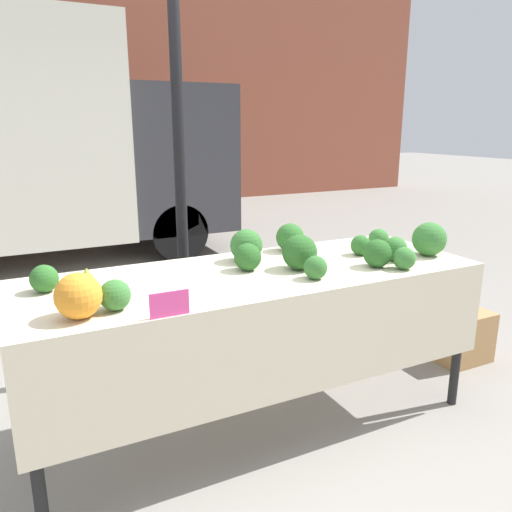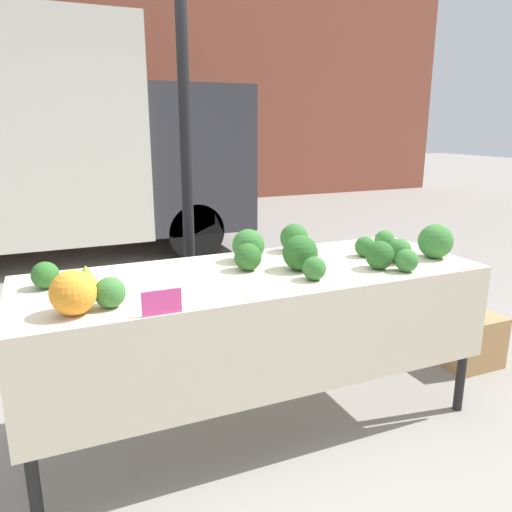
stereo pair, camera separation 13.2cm
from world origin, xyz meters
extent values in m
plane|color=gray|center=(0.00, 0.00, 0.00)|extent=(40.00, 40.00, 0.00)
cube|color=brown|center=(0.00, 8.12, 2.48)|extent=(16.00, 0.60, 4.96)
cylinder|color=black|center=(-0.12, 0.79, 1.33)|extent=(0.07, 0.07, 2.65)
cube|color=#333338|center=(0.80, 4.23, 1.15)|extent=(1.27, 1.88, 1.70)
cylinder|color=black|center=(0.67, 3.40, 0.33)|extent=(0.67, 0.22, 0.67)
cylinder|color=black|center=(0.67, 5.06, 0.33)|extent=(0.67, 0.22, 0.67)
cube|color=beige|center=(0.00, 0.00, 0.83)|extent=(2.30, 0.81, 0.03)
cube|color=beige|center=(0.00, -0.40, 0.58)|extent=(2.30, 0.01, 0.46)
cylinder|color=black|center=(-1.09, -0.35, 0.41)|extent=(0.05, 0.05, 0.81)
cylinder|color=black|center=(1.09, -0.35, 0.41)|extent=(0.05, 0.05, 0.81)
cylinder|color=black|center=(-1.09, 0.35, 0.41)|extent=(0.05, 0.05, 0.81)
cylinder|color=black|center=(1.09, 0.35, 0.41)|extent=(0.05, 0.05, 0.81)
sphere|color=orange|center=(-0.87, -0.26, 0.93)|extent=(0.18, 0.18, 0.18)
cone|color=#93B238|center=(-0.80, 0.02, 0.90)|extent=(0.15, 0.15, 0.12)
sphere|color=#387533|center=(1.01, -0.15, 0.94)|extent=(0.19, 0.19, 0.19)
sphere|color=#285B23|center=(-0.03, 0.04, 0.91)|extent=(0.14, 0.14, 0.14)
sphere|color=#285B23|center=(0.59, -0.20, 0.92)|extent=(0.15, 0.15, 0.15)
sphere|color=#2D6628|center=(0.36, 0.29, 0.93)|extent=(0.16, 0.16, 0.16)
sphere|color=#336B2D|center=(0.04, 0.20, 0.93)|extent=(0.17, 0.17, 0.17)
sphere|color=#387533|center=(0.69, -0.30, 0.90)|extent=(0.12, 0.12, 0.12)
sphere|color=#387533|center=(0.76, -0.15, 0.91)|extent=(0.13, 0.13, 0.13)
sphere|color=#285B23|center=(0.21, -0.06, 0.93)|extent=(0.18, 0.18, 0.18)
sphere|color=#387533|center=(0.86, 0.10, 0.90)|extent=(0.12, 0.12, 0.12)
sphere|color=#336B2D|center=(0.20, -0.24, 0.90)|extent=(0.11, 0.11, 0.11)
sphere|color=#2D6628|center=(0.67, 0.03, 0.90)|extent=(0.11, 0.11, 0.11)
sphere|color=#387533|center=(-0.73, -0.23, 0.91)|extent=(0.12, 0.12, 0.12)
sphere|color=#2D6628|center=(-0.97, 0.13, 0.91)|extent=(0.12, 0.12, 0.12)
cube|color=#EF4793|center=(-0.56, -0.39, 0.89)|extent=(0.16, 0.01, 0.10)
cube|color=tan|center=(1.57, 0.03, 0.17)|extent=(0.36, 0.27, 0.34)
camera|label=1|loc=(-1.06, -2.14, 1.56)|focal=35.00mm
camera|label=2|loc=(-0.95, -2.19, 1.56)|focal=35.00mm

